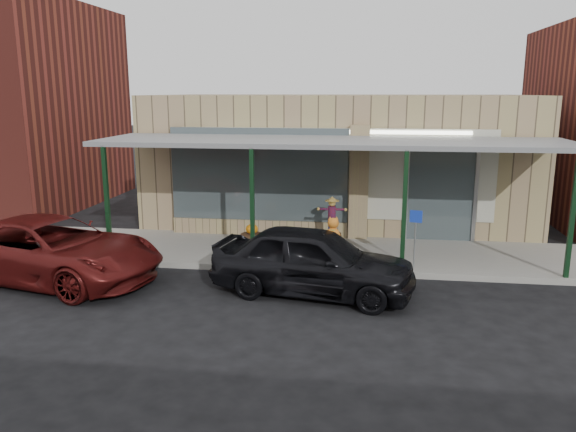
# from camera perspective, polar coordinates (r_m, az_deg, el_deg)

# --- Properties ---
(ground) EXTENTS (120.00, 120.00, 0.00)m
(ground) POSITION_cam_1_polar(r_m,az_deg,el_deg) (11.71, 3.10, -9.09)
(ground) COLOR black
(ground) RESTS_ON ground
(sidewalk) EXTENTS (40.00, 3.20, 0.15)m
(sidewalk) POSITION_cam_1_polar(r_m,az_deg,el_deg) (15.08, 4.27, -3.81)
(sidewalk) COLOR gray
(sidewalk) RESTS_ON ground
(storefront) EXTENTS (12.00, 6.25, 4.20)m
(storefront) POSITION_cam_1_polar(r_m,az_deg,el_deg) (19.16, 5.26, 5.83)
(storefront) COLOR #927859
(storefront) RESTS_ON ground
(awning) EXTENTS (12.00, 3.00, 3.04)m
(awning) POSITION_cam_1_polar(r_m,az_deg,el_deg) (14.50, 4.45, 7.35)
(awning) COLOR slate
(awning) RESTS_ON ground
(block_buildings_near) EXTENTS (61.00, 8.00, 8.00)m
(block_buildings_near) POSITION_cam_1_polar(r_m,az_deg,el_deg) (20.09, 11.33, 10.74)
(block_buildings_near) COLOR maroon
(block_buildings_near) RESTS_ON ground
(barrel_scarecrow) EXTENTS (0.83, 0.55, 1.37)m
(barrel_scarecrow) POSITION_cam_1_polar(r_m,az_deg,el_deg) (15.47, 4.45, -1.33)
(barrel_scarecrow) COLOR #492B1D
(barrel_scarecrow) RESTS_ON sidewalk
(barrel_pumpkin) EXTENTS (0.78, 0.78, 0.73)m
(barrel_pumpkin) POSITION_cam_1_polar(r_m,az_deg,el_deg) (15.18, -3.67, -2.39)
(barrel_pumpkin) COLOR #492B1D
(barrel_pumpkin) RESTS_ON sidewalk
(handicap_sign) EXTENTS (0.29, 0.09, 1.41)m
(handicap_sign) POSITION_cam_1_polar(r_m,az_deg,el_deg) (13.70, 12.81, -1.51)
(handicap_sign) COLOR gray
(handicap_sign) RESTS_ON sidewalk
(parked_sedan) EXTENTS (4.62, 2.50, 1.55)m
(parked_sedan) POSITION_cam_1_polar(r_m,az_deg,el_deg) (12.14, 2.58, -4.55)
(parked_sedan) COLOR black
(parked_sedan) RESTS_ON ground
(car_maroon) EXTENTS (5.69, 3.50, 1.47)m
(car_maroon) POSITION_cam_1_polar(r_m,az_deg,el_deg) (14.10, -22.98, -3.17)
(car_maroon) COLOR #561211
(car_maroon) RESTS_ON ground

